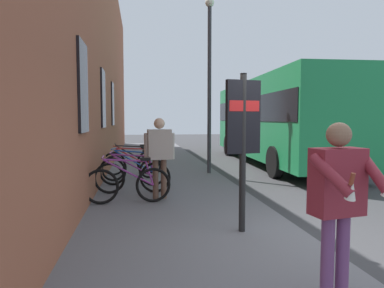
# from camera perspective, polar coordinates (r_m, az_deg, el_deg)

# --- Properties ---
(ground) EXTENTS (60.00, 60.00, 0.00)m
(ground) POSITION_cam_1_polar(r_m,az_deg,el_deg) (11.10, 9.81, -5.43)
(ground) COLOR #38383A
(sidewalk_pavement) EXTENTS (24.00, 3.50, 0.12)m
(sidewalk_pavement) POSITION_cam_1_polar(r_m,az_deg,el_deg) (12.52, -5.24, -4.02)
(sidewalk_pavement) COLOR slate
(sidewalk_pavement) RESTS_ON ground
(station_facade) EXTENTS (22.00, 0.65, 8.01)m
(station_facade) POSITION_cam_1_polar(r_m,az_deg,el_deg) (13.59, -14.51, 13.20)
(station_facade) COLOR #9E563D
(station_facade) RESTS_ON ground
(bicycle_far_end) EXTENTS (0.48, 1.77, 0.97)m
(bicycle_far_end) POSITION_cam_1_polar(r_m,az_deg,el_deg) (7.17, -10.59, -6.60)
(bicycle_far_end) COLOR black
(bicycle_far_end) RESTS_ON sidewalk_pavement
(bicycle_by_door) EXTENTS (0.48, 1.77, 0.97)m
(bicycle_by_door) POSITION_cam_1_polar(r_m,az_deg,el_deg) (8.11, -9.76, -5.33)
(bicycle_by_door) COLOR black
(bicycle_by_door) RESTS_ON sidewalk_pavement
(bicycle_nearest_sign) EXTENTS (0.56, 1.74, 0.97)m
(bicycle_nearest_sign) POSITION_cam_1_polar(r_m,az_deg,el_deg) (9.02, -9.76, -4.37)
(bicycle_nearest_sign) COLOR black
(bicycle_nearest_sign) RESTS_ON sidewalk_pavement
(bicycle_mid_rack) EXTENTS (0.71, 1.69, 0.97)m
(bicycle_mid_rack) POSITION_cam_1_polar(r_m,az_deg,el_deg) (9.92, -9.81, -3.60)
(bicycle_mid_rack) COLOR black
(bicycle_mid_rack) RESTS_ON sidewalk_pavement
(bicycle_leaning_wall) EXTENTS (0.48, 1.76, 0.97)m
(bicycle_leaning_wall) POSITION_cam_1_polar(r_m,az_deg,el_deg) (10.80, -9.98, -2.96)
(bicycle_leaning_wall) COLOR black
(bicycle_leaning_wall) RESTS_ON sidewalk_pavement
(transit_info_sign) EXTENTS (0.18, 0.56, 2.40)m
(transit_info_sign) POSITION_cam_1_polar(r_m,az_deg,el_deg) (5.24, 8.43, 2.79)
(transit_info_sign) COLOR black
(transit_info_sign) RESTS_ON sidewalk_pavement
(city_bus) EXTENTS (10.59, 2.96, 3.35)m
(city_bus) POSITION_cam_1_polar(r_m,az_deg,el_deg) (14.51, 13.56, 4.37)
(city_bus) COLOR #1E8C4C
(city_bus) RESTS_ON ground
(pedestrian_near_bus) EXTENTS (0.29, 0.66, 1.74)m
(pedestrian_near_bus) POSITION_cam_1_polar(r_m,az_deg,el_deg) (7.41, -5.41, -0.94)
(pedestrian_near_bus) COLOR brown
(pedestrian_near_bus) RESTS_ON sidewalk_pavement
(tourist_with_hotdogs) EXTENTS (0.63, 0.64, 1.69)m
(tourist_with_hotdogs) POSITION_cam_1_polar(r_m,az_deg,el_deg) (3.47, 23.12, -7.41)
(tourist_with_hotdogs) COLOR #723F72
(tourist_with_hotdogs) RESTS_ON sidewalk_pavement
(street_lamp) EXTENTS (0.28, 0.28, 5.45)m
(street_lamp) POSITION_cam_1_polar(r_m,az_deg,el_deg) (11.03, 2.90, 11.94)
(street_lamp) COLOR #333338
(street_lamp) RESTS_ON sidewalk_pavement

